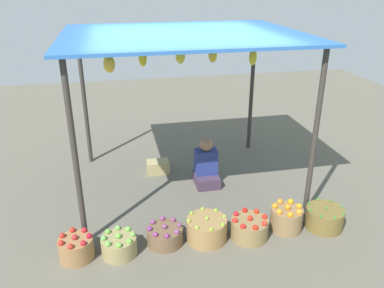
# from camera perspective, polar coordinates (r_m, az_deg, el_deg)

# --- Properties ---
(ground_plane) EXTENTS (14.00, 14.00, 0.00)m
(ground_plane) POSITION_cam_1_polar(r_m,az_deg,el_deg) (6.26, -1.10, -5.89)
(ground_plane) COLOR #615D4F
(market_stall_structure) EXTENTS (3.26, 2.66, 2.35)m
(market_stall_structure) POSITION_cam_1_polar(r_m,az_deg,el_deg) (5.54, -1.36, 14.22)
(market_stall_structure) COLOR #38332D
(market_stall_structure) RESTS_ON ground
(vendor_person) EXTENTS (0.36, 0.44, 0.78)m
(vendor_person) POSITION_cam_1_polar(r_m,az_deg,el_deg) (6.15, 2.08, -3.35)
(vendor_person) COLOR #443146
(vendor_person) RESTS_ON ground
(basket_red_apples) EXTENTS (0.41, 0.41, 0.32)m
(basket_red_apples) POSITION_cam_1_polar(r_m,az_deg,el_deg) (4.92, -16.55, -14.31)
(basket_red_apples) COLOR olive
(basket_red_apples) RESTS_ON ground
(basket_green_apples) EXTENTS (0.42, 0.42, 0.29)m
(basket_green_apples) POSITION_cam_1_polar(r_m,az_deg,el_deg) (4.87, -10.60, -14.30)
(basket_green_apples) COLOR #958553
(basket_green_apples) RESTS_ON ground
(basket_purple_onions) EXTENTS (0.45, 0.45, 0.27)m
(basket_purple_onions) POSITION_cam_1_polar(r_m,az_deg,el_deg) (4.97, -3.98, -13.10)
(basket_purple_onions) COLOR brown
(basket_purple_onions) RESTS_ON ground
(basket_limes) EXTENTS (0.51, 0.51, 0.33)m
(basket_limes) POSITION_cam_1_polar(r_m,az_deg,el_deg) (5.01, 2.14, -12.30)
(basket_limes) COLOR #9B7645
(basket_limes) RESTS_ON ground
(basket_red_tomatoes) EXTENTS (0.47, 0.47, 0.32)m
(basket_red_tomatoes) POSITION_cam_1_polar(r_m,az_deg,el_deg) (5.10, 8.36, -12.02)
(basket_red_tomatoes) COLOR olive
(basket_red_tomatoes) RESTS_ON ground
(basket_oranges) EXTENTS (0.41, 0.41, 0.37)m
(basket_oranges) POSITION_cam_1_polar(r_m,az_deg,el_deg) (5.32, 13.61, -10.46)
(basket_oranges) COLOR olive
(basket_oranges) RESTS_ON ground
(basket_green_chilies) EXTENTS (0.49, 0.49, 0.30)m
(basket_green_chilies) POSITION_cam_1_polar(r_m,az_deg,el_deg) (5.51, 18.76, -10.16)
(basket_green_chilies) COLOR brown
(basket_green_chilies) RESTS_ON ground
(wooden_crate_near_vendor) EXTENTS (0.36, 0.24, 0.21)m
(wooden_crate_near_vendor) POSITION_cam_1_polar(r_m,az_deg,el_deg) (6.60, -4.99, -3.33)
(wooden_crate_near_vendor) COLOR tan
(wooden_crate_near_vendor) RESTS_ON ground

